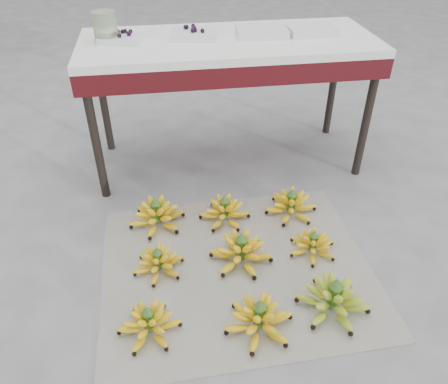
{
  "coord_description": "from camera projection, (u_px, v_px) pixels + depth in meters",
  "views": [
    {
      "loc": [
        -0.32,
        -1.48,
        1.51
      ],
      "look_at": [
        -0.06,
        0.21,
        0.26
      ],
      "focal_mm": 35.0,
      "sensor_mm": 36.0,
      "label": 1
    }
  ],
  "objects": [
    {
      "name": "bunch_back_center",
      "position": [
        225.0,
        211.0,
        2.32
      ],
      "size": [
        0.3,
        0.3,
        0.16
      ],
      "rotation": [
        0.0,
        0.0,
        -0.14
      ],
      "color": "#FDD200",
      "rests_on": "newspaper_mat"
    },
    {
      "name": "bunch_front_center",
      "position": [
        259.0,
        319.0,
        1.75
      ],
      "size": [
        0.32,
        0.32,
        0.17
      ],
      "rotation": [
        0.0,
        0.0,
        -0.14
      ],
      "color": "#FDD200",
      "rests_on": "newspaper_mat"
    },
    {
      "name": "ground",
      "position": [
        242.0,
        259.0,
        2.11
      ],
      "size": [
        60.0,
        60.0,
        0.0
      ],
      "primitive_type": "plane",
      "color": "slate",
      "rests_on": "ground"
    },
    {
      "name": "glass_jar",
      "position": [
        105.0,
        27.0,
        2.28
      ],
      "size": [
        0.16,
        0.16,
        0.16
      ],
      "primitive_type": "cylinder",
      "rotation": [
        0.0,
        0.0,
        0.36
      ],
      "color": "beige",
      "rests_on": "vendor_table"
    },
    {
      "name": "vendor_table",
      "position": [
        229.0,
        55.0,
        2.44
      ],
      "size": [
        1.63,
        0.65,
        0.78
      ],
      "color": "black",
      "rests_on": "ground"
    },
    {
      "name": "bunch_front_right",
      "position": [
        333.0,
        299.0,
        1.83
      ],
      "size": [
        0.35,
        0.35,
        0.18
      ],
      "rotation": [
        0.0,
        0.0,
        0.17
      ],
      "color": "olive",
      "rests_on": "newspaper_mat"
    },
    {
      "name": "tray_far_right",
      "position": [
        311.0,
        30.0,
        2.44
      ],
      "size": [
        0.27,
        0.2,
        0.04
      ],
      "color": "silver",
      "rests_on": "vendor_table"
    },
    {
      "name": "tray_far_left",
      "position": [
        121.0,
        38.0,
        2.32
      ],
      "size": [
        0.25,
        0.21,
        0.06
      ],
      "color": "silver",
      "rests_on": "vendor_table"
    },
    {
      "name": "bunch_front_left",
      "position": [
        149.0,
        323.0,
        1.74
      ],
      "size": [
        0.29,
        0.29,
        0.15
      ],
      "rotation": [
        0.0,
        0.0,
        -0.2
      ],
      "color": "#FDD200",
      "rests_on": "newspaper_mat"
    },
    {
      "name": "newspaper_mat",
      "position": [
        237.0,
        268.0,
        2.06
      ],
      "size": [
        1.27,
        1.08,
        0.01
      ],
      "primitive_type": "cube",
      "rotation": [
        0.0,
        0.0,
        0.02
      ],
      "color": "white",
      "rests_on": "ground"
    },
    {
      "name": "tray_left",
      "position": [
        194.0,
        34.0,
        2.38
      ],
      "size": [
        0.27,
        0.22,
        0.06
      ],
      "color": "silver",
      "rests_on": "vendor_table"
    },
    {
      "name": "bunch_mid_center",
      "position": [
        241.0,
        251.0,
        2.06
      ],
      "size": [
        0.37,
        0.37,
        0.18
      ],
      "rotation": [
        0.0,
        0.0,
        -0.35
      ],
      "color": "#FDD200",
      "rests_on": "newspaper_mat"
    },
    {
      "name": "bunch_back_right",
      "position": [
        291.0,
        205.0,
        2.36
      ],
      "size": [
        0.29,
        0.29,
        0.17
      ],
      "rotation": [
        0.0,
        0.0,
        -0.05
      ],
      "color": "#FDD200",
      "rests_on": "newspaper_mat"
    },
    {
      "name": "bunch_mid_right",
      "position": [
        313.0,
        245.0,
        2.12
      ],
      "size": [
        0.26,
        0.26,
        0.14
      ],
      "rotation": [
        0.0,
        0.0,
        -0.14
      ],
      "color": "#FDD200",
      "rests_on": "newspaper_mat"
    },
    {
      "name": "tray_right",
      "position": [
        262.0,
        31.0,
        2.41
      ],
      "size": [
        0.29,
        0.22,
        0.04
      ],
      "color": "silver",
      "rests_on": "vendor_table"
    },
    {
      "name": "bunch_back_left",
      "position": [
        157.0,
        215.0,
        2.28
      ],
      "size": [
        0.35,
        0.35,
        0.18
      ],
      "rotation": [
        0.0,
        0.0,
        -0.27
      ],
      "color": "#FDD200",
      "rests_on": "newspaper_mat"
    },
    {
      "name": "bunch_mid_left",
      "position": [
        158.0,
        262.0,
        2.02
      ],
      "size": [
        0.27,
        0.27,
        0.14
      ],
      "rotation": [
        0.0,
        0.0,
        0.16
      ],
      "color": "#FDD200",
      "rests_on": "newspaper_mat"
    }
  ]
}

